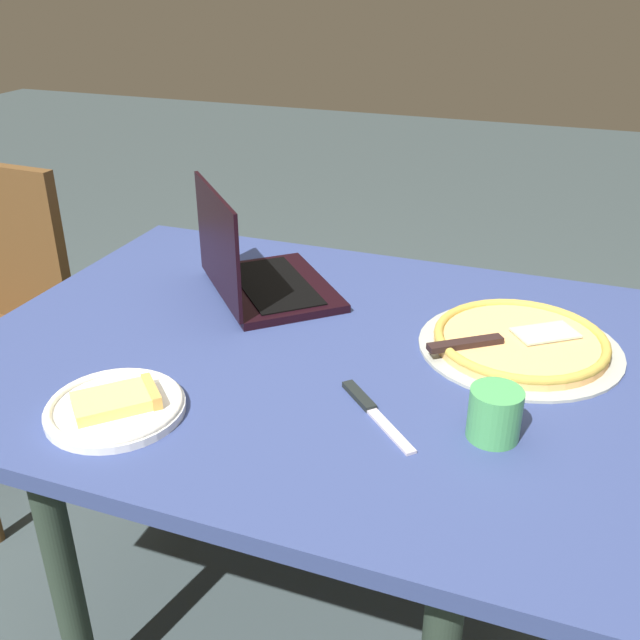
{
  "coord_description": "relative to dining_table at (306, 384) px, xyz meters",
  "views": [
    {
      "loc": [
        -0.45,
        1.13,
        1.41
      ],
      "look_at": [
        -0.05,
        0.04,
        0.82
      ],
      "focal_mm": 40.27,
      "sensor_mm": 36.0,
      "label": 1
    }
  ],
  "objects": [
    {
      "name": "drink_cup",
      "position": [
        -0.38,
        0.17,
        0.13
      ],
      "size": [
        0.08,
        0.08,
        0.08
      ],
      "color": "#469C56",
      "rests_on": "dining_table"
    },
    {
      "name": "table_knife",
      "position": [
        -0.18,
        0.17,
        0.09
      ],
      "size": [
        0.17,
        0.17,
        0.01
      ],
      "color": "#BAB3BF",
      "rests_on": "dining_table"
    },
    {
      "name": "dining_table",
      "position": [
        0.0,
        0.0,
        0.0
      ],
      "size": [
        1.28,
        1.01,
        0.74
      ],
      "color": "navy",
      "rests_on": "ground_plane"
    },
    {
      "name": "ground_plane",
      "position": [
        0.0,
        0.0,
        -0.65
      ],
      "size": [
        12.0,
        12.0,
        0.0
      ],
      "primitive_type": "plane",
      "color": "#374346"
    },
    {
      "name": "laptop",
      "position": [
        0.19,
        -0.18,
        0.14
      ],
      "size": [
        0.4,
        0.4,
        0.25
      ],
      "color": "black",
      "rests_on": "dining_table"
    },
    {
      "name": "pizza_plate",
      "position": [
        0.21,
        0.32,
        0.1
      ],
      "size": [
        0.23,
        0.23,
        0.04
      ],
      "color": "silver",
      "rests_on": "dining_table"
    },
    {
      "name": "pizza_tray",
      "position": [
        -0.39,
        -0.13,
        0.1
      ],
      "size": [
        0.38,
        0.38,
        0.03
      ],
      "color": "#A1A79E",
      "rests_on": "dining_table"
    }
  ]
}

